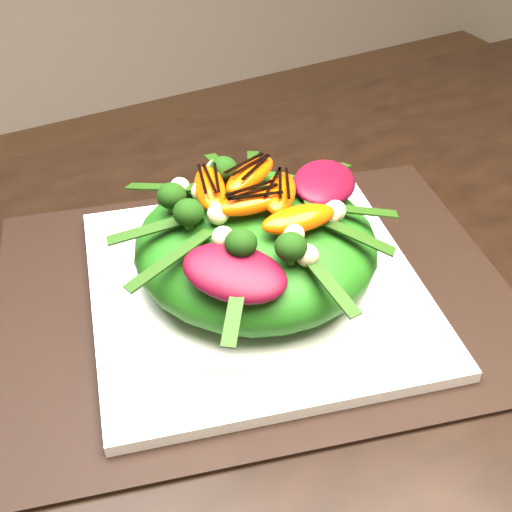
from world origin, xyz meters
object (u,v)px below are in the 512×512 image
salad_bowl (256,276)px  orange_segment (234,188)px  lettuce_mound (256,245)px  dining_table (426,332)px  placemat (256,294)px  plate_base (256,288)px

salad_bowl → orange_segment: orange_segment is taller
lettuce_mound → orange_segment: size_ratio=3.31×
salad_bowl → lettuce_mound: 0.03m
dining_table → orange_segment: dining_table is taller
placemat → plate_base: plate_base is taller
placemat → lettuce_mound: size_ratio=2.19×
placemat → orange_segment: 0.11m
placemat → orange_segment: (-0.01, 0.03, 0.10)m
dining_table → orange_segment: 0.22m
plate_base → orange_segment: 0.10m
dining_table → placemat: bearing=141.7°
dining_table → salad_bowl: (-0.12, 0.10, 0.04)m
salad_bowl → plate_base: bearing=-45.0°
lettuce_mound → orange_segment: 0.05m
dining_table → orange_segment: bearing=136.3°
lettuce_mound → orange_segment: bearing=104.2°
orange_segment → salad_bowl: bearing=-75.8°
lettuce_mound → placemat: bearing=0.0°
orange_segment → placemat: bearing=-75.8°
dining_table → lettuce_mound: bearing=141.7°
plate_base → lettuce_mound: bearing=180.0°
placemat → salad_bowl: size_ratio=2.08×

